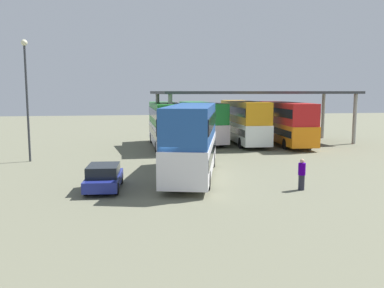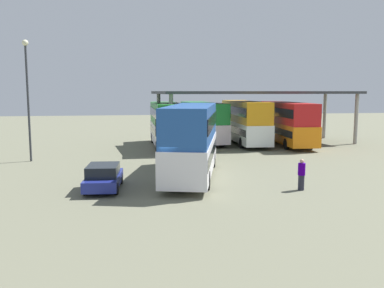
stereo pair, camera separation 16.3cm
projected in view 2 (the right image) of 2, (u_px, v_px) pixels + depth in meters
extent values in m
plane|color=#666752|center=(182.00, 192.00, 21.09)|extent=(140.00, 140.00, 0.00)
cube|color=silver|center=(192.00, 155.00, 24.73)|extent=(5.08, 10.84, 1.92)
cube|color=#1E4A94|center=(192.00, 122.00, 24.47)|extent=(4.96, 10.62, 2.08)
cube|color=black|center=(192.00, 152.00, 24.70)|extent=(5.01, 10.44, 0.65)
cube|color=black|center=(192.00, 121.00, 24.46)|extent=(5.01, 10.44, 0.83)
cube|color=black|center=(199.00, 140.00, 29.85)|extent=(2.08, 0.63, 1.15)
cube|color=orange|center=(199.00, 128.00, 29.73)|extent=(1.71, 0.52, 0.36)
cylinder|color=black|center=(180.00, 159.00, 28.17)|extent=(0.52, 1.04, 1.00)
cylinder|color=black|center=(213.00, 160.00, 27.95)|extent=(0.52, 1.04, 1.00)
cylinder|color=black|center=(165.00, 179.00, 21.71)|extent=(0.52, 1.04, 1.00)
cylinder|color=black|center=(207.00, 180.00, 21.49)|extent=(0.52, 1.04, 1.00)
cube|color=navy|center=(104.00, 180.00, 21.59)|extent=(1.99, 4.01, 0.55)
cube|color=black|center=(103.00, 170.00, 21.32)|extent=(1.72, 2.25, 0.58)
cylinder|color=black|center=(93.00, 179.00, 22.74)|extent=(0.25, 0.61, 0.60)
cylinder|color=black|center=(121.00, 179.00, 22.87)|extent=(0.25, 0.61, 0.60)
cylinder|color=black|center=(85.00, 189.00, 20.36)|extent=(0.25, 0.61, 0.60)
cylinder|color=black|center=(116.00, 189.00, 20.48)|extent=(0.25, 0.61, 0.60)
cube|color=silver|center=(167.00, 134.00, 37.84)|extent=(2.53, 11.07, 1.80)
cube|color=#237D2A|center=(167.00, 114.00, 37.60)|extent=(2.46, 10.85, 1.95)
cube|color=black|center=(167.00, 132.00, 37.81)|extent=(2.57, 10.63, 0.61)
cube|color=black|center=(167.00, 113.00, 37.59)|extent=(2.57, 10.63, 0.78)
cube|color=black|center=(162.00, 126.00, 43.17)|extent=(2.14, 0.10, 1.08)
cube|color=orange|center=(162.00, 118.00, 43.06)|extent=(1.76, 0.08, 0.36)
cylinder|color=black|center=(153.00, 138.00, 41.12)|extent=(0.28, 1.00, 1.00)
cylinder|color=black|center=(175.00, 138.00, 41.47)|extent=(0.28, 1.00, 1.00)
cylinder|color=black|center=(158.00, 147.00, 34.40)|extent=(0.28, 1.00, 1.00)
cylinder|color=black|center=(184.00, 146.00, 34.75)|extent=(0.28, 1.00, 1.00)
cube|color=silver|center=(203.00, 130.00, 41.26)|extent=(3.36, 10.23, 1.78)
cube|color=#1A7B2D|center=(203.00, 112.00, 41.03)|extent=(3.27, 10.03, 1.92)
cube|color=black|center=(203.00, 128.00, 41.24)|extent=(3.35, 9.84, 0.60)
cube|color=black|center=(203.00, 111.00, 41.02)|extent=(3.35, 9.84, 0.77)
cube|color=black|center=(191.00, 124.00, 46.01)|extent=(2.06, 0.29, 1.07)
cube|color=orange|center=(191.00, 116.00, 45.90)|extent=(1.69, 0.24, 0.36)
cylinder|color=black|center=(185.00, 135.00, 44.08)|extent=(0.37, 1.02, 1.00)
cylinder|color=black|center=(205.00, 134.00, 44.62)|extent=(0.37, 1.02, 1.00)
cylinder|color=black|center=(201.00, 142.00, 38.10)|extent=(0.37, 1.02, 1.00)
cylinder|color=black|center=(223.00, 141.00, 38.63)|extent=(0.37, 1.02, 1.00)
cube|color=white|center=(244.00, 131.00, 40.53)|extent=(2.84, 11.09, 1.85)
cube|color=orange|center=(245.00, 111.00, 40.28)|extent=(2.75, 10.87, 2.00)
cube|color=black|center=(244.00, 129.00, 40.50)|extent=(2.86, 10.65, 0.63)
cube|color=black|center=(245.00, 110.00, 40.27)|extent=(2.86, 10.65, 0.80)
cube|color=black|center=(232.00, 124.00, 45.86)|extent=(2.11, 0.17, 1.11)
cube|color=orange|center=(232.00, 116.00, 45.74)|extent=(1.74, 0.14, 0.36)
cylinder|color=black|center=(226.00, 135.00, 43.85)|extent=(0.31, 1.01, 1.00)
cylinder|color=black|center=(247.00, 135.00, 44.12)|extent=(0.31, 1.01, 1.00)
cylinder|color=black|center=(242.00, 143.00, 37.12)|extent=(0.31, 1.01, 1.00)
cylinder|color=black|center=(266.00, 143.00, 37.40)|extent=(0.31, 1.01, 1.00)
cube|color=orange|center=(287.00, 132.00, 39.74)|extent=(3.13, 11.01, 1.80)
cube|color=red|center=(287.00, 112.00, 39.50)|extent=(3.04, 10.79, 1.95)
cube|color=black|center=(287.00, 130.00, 39.71)|extent=(3.14, 10.58, 0.61)
cube|color=black|center=(287.00, 111.00, 39.49)|extent=(3.14, 10.58, 0.78)
cube|color=black|center=(271.00, 125.00, 45.02)|extent=(2.11, 0.23, 1.08)
cube|color=orange|center=(271.00, 117.00, 44.91)|extent=(1.74, 0.18, 0.36)
cylinder|color=black|center=(266.00, 136.00, 43.06)|extent=(0.34, 1.02, 1.00)
cylinder|color=black|center=(286.00, 136.00, 43.27)|extent=(0.34, 1.02, 1.00)
cylinder|color=black|center=(286.00, 144.00, 36.40)|extent=(0.34, 1.02, 1.00)
cylinder|color=black|center=(311.00, 144.00, 36.61)|extent=(0.34, 1.02, 1.00)
cube|color=#33353A|center=(258.00, 92.00, 39.65)|extent=(20.51, 8.92, 0.25)
cylinder|color=#9E9B93|center=(325.00, 116.00, 45.07)|extent=(0.36, 0.36, 4.93)
cylinder|color=#9E9B93|center=(356.00, 119.00, 40.05)|extent=(0.36, 0.36, 4.93)
cylinder|color=#9E9B93|center=(159.00, 119.00, 39.91)|extent=(0.36, 0.36, 4.93)
cylinder|color=#9E9B93|center=(171.00, 123.00, 34.89)|extent=(0.36, 0.36, 4.93)
cylinder|color=#33353A|center=(28.00, 104.00, 29.80)|extent=(0.16, 0.16, 8.47)
sphere|color=beige|center=(25.00, 43.00, 29.24)|extent=(0.44, 0.44, 0.44)
cylinder|color=#262633|center=(301.00, 183.00, 21.41)|extent=(0.32, 0.32, 0.80)
cylinder|color=#36007E|center=(302.00, 169.00, 21.31)|extent=(0.38, 0.38, 0.63)
sphere|color=tan|center=(302.00, 161.00, 21.26)|extent=(0.22, 0.22, 0.22)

